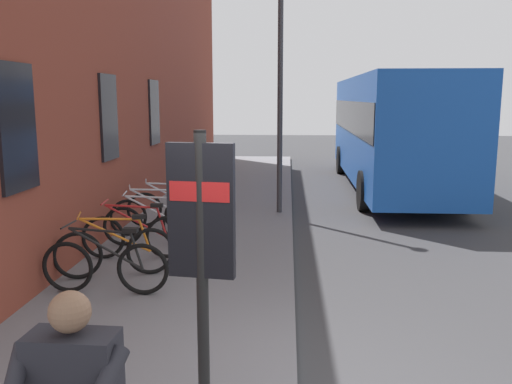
{
  "coord_description": "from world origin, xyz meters",
  "views": [
    {
      "loc": [
        -4.6,
        0.11,
        2.77
      ],
      "look_at": [
        2.77,
        0.55,
        1.48
      ],
      "focal_mm": 38.12,
      "sensor_mm": 36.0,
      "label": 1
    }
  ],
  "objects_px": {
    "bicycle_leaning_wall": "(136,236)",
    "transit_info_sign": "(201,229)",
    "pedestrian_near_bus": "(213,178)",
    "street_lamp": "(280,75)",
    "bicycle_mid_rack": "(170,207)",
    "bicycle_beside_lamp": "(156,215)",
    "bicycle_under_window": "(106,266)",
    "city_bus": "(391,126)",
    "bicycle_nearest_sign": "(115,251)",
    "bicycle_by_door": "(153,224)"
  },
  "relations": [
    {
      "from": "bicycle_by_door",
      "to": "street_lamp",
      "type": "height_order",
      "value": "street_lamp"
    },
    {
      "from": "transit_info_sign",
      "to": "bicycle_by_door",
      "type": "bearing_deg",
      "value": 18.35
    },
    {
      "from": "city_bus",
      "to": "pedestrian_near_bus",
      "type": "xyz_separation_m",
      "value": [
        -5.47,
        4.68,
        -0.83
      ]
    },
    {
      "from": "street_lamp",
      "to": "bicycle_under_window",
      "type": "bearing_deg",
      "value": 157.54
    },
    {
      "from": "bicycle_beside_lamp",
      "to": "street_lamp",
      "type": "relative_size",
      "value": 0.32
    },
    {
      "from": "bicycle_under_window",
      "to": "bicycle_mid_rack",
      "type": "height_order",
      "value": "same"
    },
    {
      "from": "bicycle_beside_lamp",
      "to": "bicycle_nearest_sign",
      "type": "bearing_deg",
      "value": -179.87
    },
    {
      "from": "bicycle_by_door",
      "to": "bicycle_beside_lamp",
      "type": "relative_size",
      "value": 1.03
    },
    {
      "from": "bicycle_under_window",
      "to": "street_lamp",
      "type": "bearing_deg",
      "value": -22.46
    },
    {
      "from": "bicycle_under_window",
      "to": "bicycle_mid_rack",
      "type": "distance_m",
      "value": 4.03
    },
    {
      "from": "pedestrian_near_bus",
      "to": "street_lamp",
      "type": "height_order",
      "value": "street_lamp"
    },
    {
      "from": "bicycle_nearest_sign",
      "to": "pedestrian_near_bus",
      "type": "bearing_deg",
      "value": -15.72
    },
    {
      "from": "city_bus",
      "to": "bicycle_mid_rack",
      "type": "bearing_deg",
      "value": 135.68
    },
    {
      "from": "bicycle_nearest_sign",
      "to": "bicycle_by_door",
      "type": "relative_size",
      "value": 0.98
    },
    {
      "from": "pedestrian_near_bus",
      "to": "street_lamp",
      "type": "relative_size",
      "value": 0.3
    },
    {
      "from": "city_bus",
      "to": "street_lamp",
      "type": "relative_size",
      "value": 1.98
    },
    {
      "from": "transit_info_sign",
      "to": "pedestrian_near_bus",
      "type": "bearing_deg",
      "value": 7.14
    },
    {
      "from": "bicycle_under_window",
      "to": "bicycle_leaning_wall",
      "type": "distance_m",
      "value": 1.65
    },
    {
      "from": "bicycle_by_door",
      "to": "street_lamp",
      "type": "bearing_deg",
      "value": -36.7
    },
    {
      "from": "street_lamp",
      "to": "bicycle_beside_lamp",
      "type": "bearing_deg",
      "value": 132.92
    },
    {
      "from": "bicycle_beside_lamp",
      "to": "pedestrian_near_bus",
      "type": "height_order",
      "value": "pedestrian_near_bus"
    },
    {
      "from": "bicycle_leaning_wall",
      "to": "bicycle_mid_rack",
      "type": "height_order",
      "value": "same"
    },
    {
      "from": "bicycle_under_window",
      "to": "bicycle_nearest_sign",
      "type": "bearing_deg",
      "value": 7.68
    },
    {
      "from": "bicycle_beside_lamp",
      "to": "bicycle_mid_rack",
      "type": "bearing_deg",
      "value": -9.51
    },
    {
      "from": "bicycle_nearest_sign",
      "to": "transit_info_sign",
      "type": "bearing_deg",
      "value": -151.51
    },
    {
      "from": "bicycle_nearest_sign",
      "to": "bicycle_beside_lamp",
      "type": "xyz_separation_m",
      "value": [
        2.58,
        0.01,
        -0.0
      ]
    },
    {
      "from": "bicycle_beside_lamp",
      "to": "street_lamp",
      "type": "bearing_deg",
      "value": -47.08
    },
    {
      "from": "bicycle_leaning_wall",
      "to": "transit_info_sign",
      "type": "height_order",
      "value": "transit_info_sign"
    },
    {
      "from": "bicycle_by_door",
      "to": "bicycle_mid_rack",
      "type": "relative_size",
      "value": 1.02
    },
    {
      "from": "bicycle_under_window",
      "to": "bicycle_by_door",
      "type": "bearing_deg",
      "value": -0.84
    },
    {
      "from": "pedestrian_near_bus",
      "to": "bicycle_beside_lamp",
      "type": "bearing_deg",
      "value": 133.64
    },
    {
      "from": "bicycle_nearest_sign",
      "to": "bicycle_by_door",
      "type": "distance_m",
      "value": 1.79
    },
    {
      "from": "bicycle_under_window",
      "to": "bicycle_beside_lamp",
      "type": "xyz_separation_m",
      "value": [
        3.29,
        0.1,
        0.0
      ]
    },
    {
      "from": "transit_info_sign",
      "to": "city_bus",
      "type": "height_order",
      "value": "city_bus"
    },
    {
      "from": "street_lamp",
      "to": "bicycle_mid_rack",
      "type": "bearing_deg",
      "value": 123.16
    },
    {
      "from": "bicycle_beside_lamp",
      "to": "street_lamp",
      "type": "height_order",
      "value": "street_lamp"
    },
    {
      "from": "bicycle_beside_lamp",
      "to": "city_bus",
      "type": "relative_size",
      "value": 0.16
    },
    {
      "from": "bicycle_beside_lamp",
      "to": "transit_info_sign",
      "type": "xyz_separation_m",
      "value": [
        -6.02,
        -1.87,
        1.21
      ]
    },
    {
      "from": "transit_info_sign",
      "to": "pedestrian_near_bus",
      "type": "xyz_separation_m",
      "value": [
        6.97,
        0.87,
        -0.63
      ]
    },
    {
      "from": "bicycle_mid_rack",
      "to": "street_lamp",
      "type": "xyz_separation_m",
      "value": [
        1.47,
        -2.25,
        2.76
      ]
    },
    {
      "from": "transit_info_sign",
      "to": "city_bus",
      "type": "relative_size",
      "value": 0.23
    },
    {
      "from": "bicycle_nearest_sign",
      "to": "city_bus",
      "type": "distance_m",
      "value": 10.73
    },
    {
      "from": "bicycle_mid_rack",
      "to": "pedestrian_near_bus",
      "type": "height_order",
      "value": "pedestrian_near_bus"
    },
    {
      "from": "bicycle_leaning_wall",
      "to": "bicycle_by_door",
      "type": "relative_size",
      "value": 1.01
    },
    {
      "from": "bicycle_leaning_wall",
      "to": "bicycle_beside_lamp",
      "type": "bearing_deg",
      "value": 1.87
    },
    {
      "from": "bicycle_under_window",
      "to": "bicycle_beside_lamp",
      "type": "distance_m",
      "value": 3.29
    },
    {
      "from": "bicycle_beside_lamp",
      "to": "pedestrian_near_bus",
      "type": "distance_m",
      "value": 1.5
    },
    {
      "from": "bicycle_nearest_sign",
      "to": "transit_info_sign",
      "type": "distance_m",
      "value": 4.09
    },
    {
      "from": "bicycle_by_door",
      "to": "pedestrian_near_bus",
      "type": "bearing_deg",
      "value": -26.25
    },
    {
      "from": "city_bus",
      "to": "street_lamp",
      "type": "distance_m",
      "value": 5.52
    }
  ]
}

